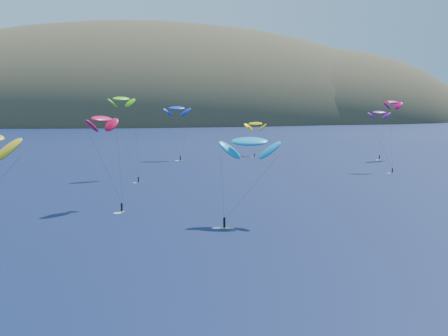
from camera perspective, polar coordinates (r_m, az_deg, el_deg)
island at (r=605.80m, az=-5.58°, el=3.38°), size 730.00×300.00×210.00m
kitesurfer_3 at (r=179.09m, az=-9.37°, el=6.26°), size 8.97×15.75×24.59m
kitesurfer_4 at (r=227.96m, az=-4.33°, el=5.47°), size 9.90×7.95×21.37m
kitesurfer_5 at (r=113.95m, az=2.35°, el=2.43°), size 12.20×9.40×17.87m
kitesurfer_6 at (r=198.52m, az=14.01°, el=4.93°), size 7.03×9.21×20.00m
kitesurfer_8 at (r=236.76m, az=15.19°, el=5.82°), size 11.30×7.39×23.37m
kitesurfer_9 at (r=131.43m, az=-11.11°, el=4.41°), size 8.75×12.00×20.90m
kitesurfer_11 at (r=243.59m, az=2.88°, el=4.07°), size 9.43×12.66×14.82m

